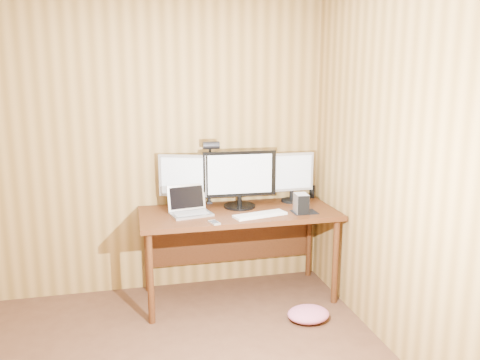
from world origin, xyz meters
name	(u,v)px	position (x,y,z in m)	size (l,w,h in m)	color
room_shell	(111,210)	(0.00, 0.00, 1.25)	(4.00, 4.00, 4.00)	#543320
desk	(237,223)	(0.93, 1.70, 0.63)	(1.60, 0.70, 0.75)	#48230F
monitor_center	(240,178)	(0.97, 1.75, 1.00)	(0.61, 0.27, 0.48)	black
monitor_left	(183,180)	(0.50, 1.82, 0.99)	(0.39, 0.19, 0.45)	black
monitor_right	(292,176)	(1.46, 1.83, 0.98)	(0.39, 0.18, 0.43)	black
laptop	(189,207)	(0.53, 1.65, 0.81)	(0.36, 0.30, 0.23)	silver
keyboard	(260,215)	(1.06, 1.45, 0.76)	(0.45, 0.23, 0.02)	white
mousepad	(304,212)	(1.44, 1.47, 0.75)	(0.20, 0.16, 0.00)	black
mouse	(305,210)	(1.44, 1.47, 0.77)	(0.07, 0.11, 0.04)	black
hard_drive	(301,203)	(1.41, 1.46, 0.83)	(0.11, 0.15, 0.16)	silver
phone	(214,223)	(0.67, 1.33, 0.76)	(0.08, 0.12, 0.02)	silver
speaker	(312,192)	(1.69, 1.92, 0.81)	(0.05, 0.05, 0.12)	black
desk_lamp	(210,163)	(0.74, 1.86, 1.12)	(0.14, 0.19, 0.59)	black
fabric_pile	(308,314)	(1.35, 1.10, 0.05)	(0.32, 0.27, 0.10)	#D7688B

